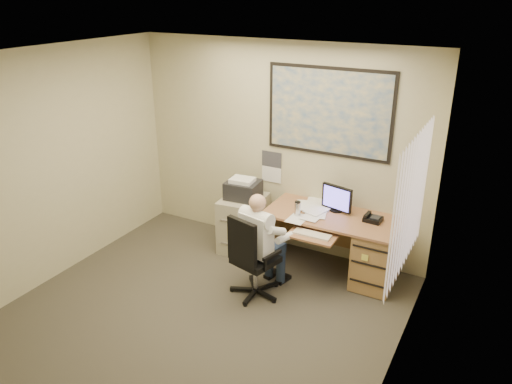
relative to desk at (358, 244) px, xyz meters
The scene contains 8 objects.
room_shell 2.44m from the desk, 123.01° to the right, with size 4.00×4.50×2.70m.
desk is the anchor object (origin of this frame).
world_map 1.61m from the desk, 150.26° to the left, with size 1.56×0.03×1.06m, color #1E4C93.
wall_calendar 1.52m from the desk, 165.65° to the left, with size 0.28×0.01×0.42m, color white.
window_blinds 1.73m from the desk, 56.10° to the right, with size 0.06×1.40×1.30m, color beige, non-canonical shape.
filing_cabinet 1.56m from the desk, behind, with size 0.58×0.67×1.01m.
office_chair 1.31m from the desk, 133.21° to the right, with size 0.73×0.73×1.00m.
person 1.26m from the desk, 135.98° to the right, with size 0.50×0.71×1.22m, color white, non-canonical shape.
Camera 1 is at (2.65, -3.30, 3.28)m, focal length 35.00 mm.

